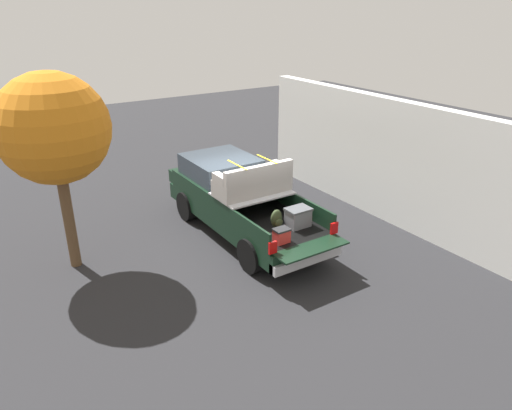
% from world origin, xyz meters
% --- Properties ---
extents(ground_plane, '(40.00, 40.00, 0.00)m').
position_xyz_m(ground_plane, '(0.00, 0.00, 0.00)').
color(ground_plane, '#262628').
extents(pickup_truck, '(6.05, 2.06, 2.23)m').
position_xyz_m(pickup_truck, '(0.38, -0.00, 0.98)').
color(pickup_truck, black).
rests_on(pickup_truck, ground_plane).
extents(building_facade, '(9.38, 0.36, 3.50)m').
position_xyz_m(building_facade, '(-0.76, -4.11, 1.75)').
color(building_facade, white).
rests_on(building_facade, ground_plane).
extents(tree_background, '(2.47, 2.47, 4.63)m').
position_xyz_m(tree_background, '(0.85, 4.31, 3.37)').
color(tree_background, brown).
rests_on(tree_background, ground_plane).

